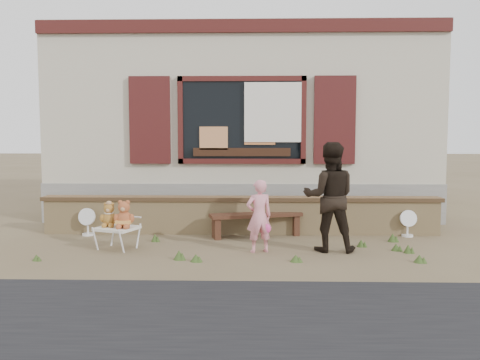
{
  "coord_description": "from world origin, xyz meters",
  "views": [
    {
      "loc": [
        0.22,
        -7.99,
        1.77
      ],
      "look_at": [
        0.0,
        0.6,
        1.0
      ],
      "focal_mm": 38.0,
      "sensor_mm": 36.0,
      "label": 1
    }
  ],
  "objects_px": {
    "teddy_bear_right": "(124,214)",
    "adult": "(330,197)",
    "folding_chair": "(117,229)",
    "child": "(259,216)",
    "teddy_bear_left": "(109,214)",
    "bench": "(256,220)"
  },
  "relations": [
    {
      "from": "bench",
      "to": "folding_chair",
      "type": "distance_m",
      "value": 2.39
    },
    {
      "from": "teddy_bear_left",
      "to": "teddy_bear_right",
      "type": "xyz_separation_m",
      "value": [
        0.26,
        -0.1,
        0.03
      ]
    },
    {
      "from": "bench",
      "to": "teddy_bear_left",
      "type": "distance_m",
      "value": 2.5
    },
    {
      "from": "teddy_bear_right",
      "to": "child",
      "type": "bearing_deg",
      "value": 18.58
    },
    {
      "from": "bench",
      "to": "teddy_bear_left",
      "type": "bearing_deg",
      "value": -172.33
    },
    {
      "from": "teddy_bear_left",
      "to": "child",
      "type": "xyz_separation_m",
      "value": [
        2.32,
        -0.19,
        0.01
      ]
    },
    {
      "from": "teddy_bear_left",
      "to": "adult",
      "type": "distance_m",
      "value": 3.41
    },
    {
      "from": "folding_chair",
      "to": "teddy_bear_right",
      "type": "bearing_deg",
      "value": 0.0
    },
    {
      "from": "folding_chair",
      "to": "adult",
      "type": "xyz_separation_m",
      "value": [
        3.26,
        -0.02,
        0.51
      ]
    },
    {
      "from": "folding_chair",
      "to": "adult",
      "type": "distance_m",
      "value": 3.3
    },
    {
      "from": "teddy_bear_right",
      "to": "child",
      "type": "height_order",
      "value": "child"
    },
    {
      "from": "folding_chair",
      "to": "teddy_bear_right",
      "type": "xyz_separation_m",
      "value": [
        0.13,
        -0.05,
        0.25
      ]
    },
    {
      "from": "bench",
      "to": "teddy_bear_right",
      "type": "distance_m",
      "value": 2.31
    },
    {
      "from": "teddy_bear_left",
      "to": "child",
      "type": "height_order",
      "value": "child"
    },
    {
      "from": "bench",
      "to": "adult",
      "type": "xyz_separation_m",
      "value": [
        1.11,
        -1.05,
        0.53
      ]
    },
    {
      "from": "folding_chair",
      "to": "child",
      "type": "height_order",
      "value": "child"
    },
    {
      "from": "bench",
      "to": "child",
      "type": "distance_m",
      "value": 1.19
    },
    {
      "from": "teddy_bear_left",
      "to": "child",
      "type": "distance_m",
      "value": 2.33
    },
    {
      "from": "child",
      "to": "adult",
      "type": "distance_m",
      "value": 1.11
    },
    {
      "from": "child",
      "to": "adult",
      "type": "relative_size",
      "value": 0.66
    },
    {
      "from": "teddy_bear_right",
      "to": "adult",
      "type": "xyz_separation_m",
      "value": [
        3.13,
        0.03,
        0.26
      ]
    },
    {
      "from": "teddy_bear_right",
      "to": "adult",
      "type": "height_order",
      "value": "adult"
    }
  ]
}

